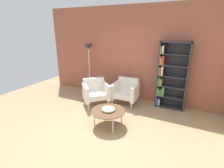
{
  "coord_description": "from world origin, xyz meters",
  "views": [
    {
      "loc": [
        1.83,
        -2.66,
        2.24
      ],
      "look_at": [
        0.04,
        0.84,
        0.95
      ],
      "focal_mm": 27.53,
      "sensor_mm": 36.0,
      "label": 1
    }
  ],
  "objects": [
    {
      "name": "armchair_spare_guest",
      "position": [
        -0.01,
        1.88,
        0.41
      ],
      "size": [
        0.75,
        0.69,
        0.78
      ],
      "rotation": [
        0.0,
        0.0,
        0.05
      ],
      "color": "white",
      "rests_on": "ground_plane"
    },
    {
      "name": "coffee_table_low",
      "position": [
        0.11,
        0.52,
        0.37
      ],
      "size": [
        0.8,
        0.8,
        0.4
      ],
      "color": "brown",
      "rests_on": "ground_plane"
    },
    {
      "name": "floor_lamp_torchiere",
      "position": [
        -1.46,
        2.07,
        1.45
      ],
      "size": [
        0.32,
        0.32,
        1.74
      ],
      "color": "silver",
      "rests_on": "ground_plane"
    },
    {
      "name": "brick_back_panel",
      "position": [
        0.0,
        2.46,
        1.45
      ],
      "size": [
        6.4,
        0.12,
        2.9
      ],
      "primitive_type": "cube",
      "color": "#9E5642",
      "rests_on": "ground_plane"
    },
    {
      "name": "ground_plane",
      "position": [
        0.0,
        0.0,
        0.0
      ],
      "size": [
        8.32,
        8.32,
        0.0
      ],
      "primitive_type": "plane",
      "color": "tan"
    },
    {
      "name": "decorative_bowl",
      "position": [
        0.11,
        0.52,
        0.43
      ],
      "size": [
        0.32,
        0.32,
        0.05
      ],
      "color": "beige",
      "rests_on": "coffee_table_low"
    },
    {
      "name": "armchair_near_window",
      "position": [
        -0.81,
        1.41,
        0.41
      ],
      "size": [
        0.95,
        0.95,
        0.78
      ],
      "rotation": [
        0.0,
        0.0,
        0.8
      ],
      "color": "white",
      "rests_on": "ground_plane"
    },
    {
      "name": "bookshelf_tall",
      "position": [
        1.16,
        2.25,
        0.93
      ],
      "size": [
        0.8,
        0.3,
        1.9
      ],
      "color": "#333338",
      "rests_on": "ground_plane"
    }
  ]
}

